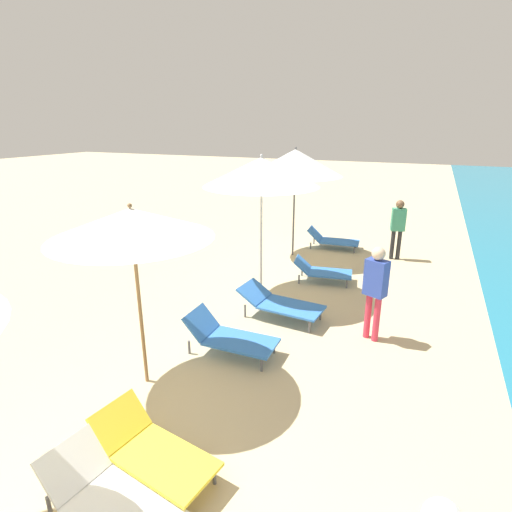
% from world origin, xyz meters
% --- Properties ---
extents(lounger_nearest_shoreside, '(1.52, 0.82, 0.61)m').
position_xyz_m(lounger_nearest_shoreside, '(-0.06, 1.15, 0.26)').
color(lounger_nearest_shoreside, white).
rests_on(lounger_nearest_shoreside, ground).
extents(umbrella_second, '(2.13, 2.13, 2.63)m').
position_xyz_m(umbrella_second, '(-1.14, 3.04, 2.37)').
color(umbrella_second, olive).
rests_on(umbrella_second, ground).
extents(lounger_second_shoreside, '(1.48, 0.67, 0.65)m').
position_xyz_m(lounger_second_shoreside, '(-0.39, 4.20, 0.31)').
color(lounger_second_shoreside, blue).
rests_on(lounger_second_shoreside, ground).
extents(lounger_second_inland, '(1.45, 0.81, 0.65)m').
position_xyz_m(lounger_second_inland, '(-0.03, 1.74, 0.32)').
color(lounger_second_inland, yellow).
rests_on(lounger_second_inland, ground).
extents(umbrella_third, '(2.39, 2.39, 3.01)m').
position_xyz_m(umbrella_third, '(-0.85, 6.63, 2.66)').
color(umbrella_third, silver).
rests_on(umbrella_third, ground).
extents(lounger_third_shoreside, '(1.42, 0.84, 0.55)m').
position_xyz_m(lounger_third_shoreside, '(0.19, 7.86, 0.28)').
color(lounger_third_shoreside, blue).
rests_on(lounger_third_shoreside, ground).
extents(lounger_third_inland, '(1.66, 0.82, 0.58)m').
position_xyz_m(lounger_third_inland, '(-0.07, 5.70, 0.31)').
color(lounger_third_inland, blue).
rests_on(lounger_third_inland, ground).
extents(umbrella_farthest, '(2.58, 2.58, 3.00)m').
position_xyz_m(umbrella_farthest, '(-1.10, 9.54, 2.59)').
color(umbrella_farthest, '#4C4C51').
rests_on(umbrella_farthest, ground).
extents(lounger_farthest_shoreside, '(1.57, 0.82, 0.59)m').
position_xyz_m(lounger_farthest_shoreside, '(-0.22, 10.61, 0.27)').
color(lounger_farthest_shoreside, blue).
rests_on(lounger_farthest_shoreside, ground).
extents(person_walking_mid, '(0.42, 0.34, 1.68)m').
position_xyz_m(person_walking_mid, '(1.67, 5.59, 1.02)').
color(person_walking_mid, '#D8334C').
rests_on(person_walking_mid, ground).
extents(person_walking_far, '(0.40, 0.30, 1.65)m').
position_xyz_m(person_walking_far, '(1.61, 10.31, 1.00)').
color(person_walking_far, '#262628').
rests_on(person_walking_far, ground).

